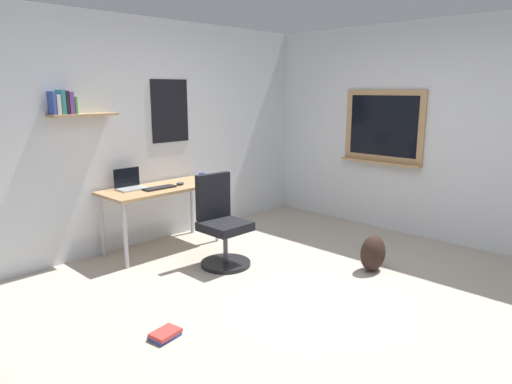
# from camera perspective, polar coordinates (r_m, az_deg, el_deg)

# --- Properties ---
(ground_plane) EXTENTS (5.20, 5.20, 0.00)m
(ground_plane) POSITION_cam_1_polar(r_m,az_deg,el_deg) (4.19, 6.71, -13.08)
(ground_plane) COLOR #ADA393
(ground_plane) RESTS_ON ground
(wall_back) EXTENTS (5.00, 0.30, 2.60)m
(wall_back) POSITION_cam_1_polar(r_m,az_deg,el_deg) (5.63, -13.21, 7.07)
(wall_back) COLOR silver
(wall_back) RESTS_ON ground
(wall_right) EXTENTS (0.22, 5.00, 2.60)m
(wall_right) POSITION_cam_1_polar(r_m,az_deg,el_deg) (5.95, 21.54, 6.78)
(wall_right) COLOR silver
(wall_right) RESTS_ON ground
(desk) EXTENTS (1.35, 0.60, 0.73)m
(desk) POSITION_cam_1_polar(r_m,az_deg,el_deg) (5.36, -11.57, -0.20)
(desk) COLOR tan
(desk) RESTS_ON ground
(office_chair) EXTENTS (0.52, 0.52, 0.95)m
(office_chair) POSITION_cam_1_polar(r_m,az_deg,el_deg) (4.85, -4.26, -4.26)
(office_chair) COLOR black
(office_chair) RESTS_ON ground
(laptop) EXTENTS (0.31, 0.21, 0.23)m
(laptop) POSITION_cam_1_polar(r_m,az_deg,el_deg) (5.30, -15.23, 0.93)
(laptop) COLOR #ADAFB5
(laptop) RESTS_ON desk
(keyboard) EXTENTS (0.37, 0.13, 0.02)m
(keyboard) POSITION_cam_1_polar(r_m,az_deg,el_deg) (5.24, -11.76, 0.50)
(keyboard) COLOR black
(keyboard) RESTS_ON desk
(computer_mouse) EXTENTS (0.10, 0.06, 0.03)m
(computer_mouse) POSITION_cam_1_polar(r_m,az_deg,el_deg) (5.40, -9.30, 1.02)
(computer_mouse) COLOR #262628
(computer_mouse) RESTS_ON desk
(coffee_mug) EXTENTS (0.08, 0.08, 0.09)m
(coffee_mug) POSITION_cam_1_polar(r_m,az_deg,el_deg) (5.65, -6.67, 1.90)
(coffee_mug) COLOR #334CA5
(coffee_mug) RESTS_ON desk
(backpack) EXTENTS (0.32, 0.22, 0.37)m
(backpack) POSITION_cam_1_polar(r_m,az_deg,el_deg) (4.87, 14.17, -7.31)
(backpack) COLOR black
(backpack) RESTS_ON ground
(book_stack_on_floor) EXTENTS (0.23, 0.18, 0.05)m
(book_stack_on_floor) POSITION_cam_1_polar(r_m,az_deg,el_deg) (3.66, -11.10, -16.77)
(book_stack_on_floor) COLOR #3851B2
(book_stack_on_floor) RESTS_ON ground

